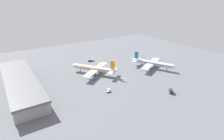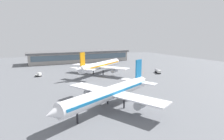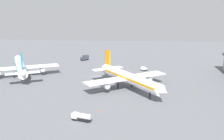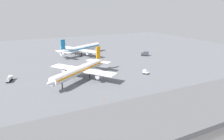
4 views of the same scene
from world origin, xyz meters
name	(u,v)px [view 3 (image 3 of 4)]	position (x,y,z in m)	size (l,w,h in m)	color
ground	(96,76)	(0.00, 0.00, 0.00)	(288.00, 288.00, 0.00)	slate
airplane_at_gate	(20,66)	(-3.28, 38.13, 5.22)	(43.74, 36.40, 14.35)	white
airplane_taxiing	(128,78)	(-21.33, -17.00, 5.34)	(41.31, 34.96, 14.69)	white
fuel_truck	(82,117)	(-55.13, -3.59, 1.39)	(3.56, 6.58, 2.50)	black
baggage_tug	(144,69)	(14.33, -24.32, 1.16)	(3.67, 3.73, 2.30)	black
catering_truck	(85,58)	(40.79, 13.50, 1.70)	(5.41, 5.19, 3.30)	black
safety_cone_near_gate	(100,111)	(-47.15, -8.13, 0.30)	(0.44, 0.44, 0.60)	#EA590C
safety_cone_mid_apron	(195,91)	(-20.90, -44.90, 0.30)	(0.44, 0.44, 0.60)	#EA590C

